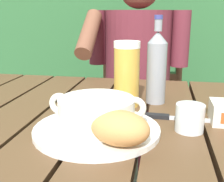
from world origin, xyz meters
TOP-DOWN VIEW (x-y plane):
  - dining_table at (-0.00, 0.00)m, footprint 1.24×0.97m
  - chair_near_diner at (-0.02, 0.92)m, footprint 0.48×0.42m
  - person_eating at (-0.02, 0.73)m, footprint 0.48×0.47m
  - serving_plate at (-0.03, -0.06)m, footprint 0.29×0.29m
  - soup_bowl at (-0.03, -0.06)m, footprint 0.22×0.17m
  - bread_roll at (0.03, -0.13)m, footprint 0.14×0.12m
  - beer_glass at (0.01, 0.15)m, footprint 0.07×0.07m
  - beer_bottle at (0.09, 0.19)m, footprint 0.06×0.06m
  - water_glass_small at (0.17, -0.01)m, footprint 0.06×0.06m
  - table_knife at (0.13, 0.05)m, footprint 0.17×0.03m

SIDE VIEW (x-z plane):
  - chair_near_diner at x=-0.02m, z-range -0.02..1.02m
  - dining_table at x=0.00m, z-range 0.29..1.06m
  - person_eating at x=-0.02m, z-range 0.11..1.36m
  - table_knife at x=0.13m, z-range 0.77..0.78m
  - serving_plate at x=-0.03m, z-range 0.77..0.78m
  - water_glass_small at x=0.17m, z-range 0.77..0.83m
  - bread_roll at x=0.03m, z-range 0.78..0.85m
  - soup_bowl at x=-0.03m, z-range 0.78..0.85m
  - beer_glass at x=0.01m, z-range 0.77..0.95m
  - beer_bottle at x=0.09m, z-range 0.75..1.01m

